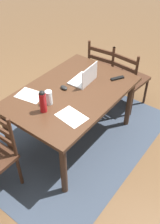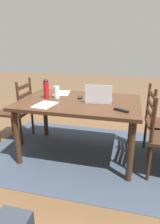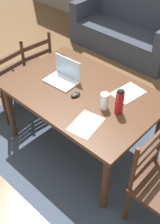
% 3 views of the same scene
% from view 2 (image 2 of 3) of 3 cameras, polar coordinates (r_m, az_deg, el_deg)
% --- Properties ---
extents(ground_plane, '(14.00, 14.00, 0.00)m').
position_cam_2_polar(ground_plane, '(2.82, -0.21, -11.66)').
color(ground_plane, brown).
extents(area_rug, '(2.49, 1.77, 0.01)m').
position_cam_2_polar(area_rug, '(2.82, -0.21, -11.61)').
color(area_rug, '#333D4C').
rests_on(area_rug, ground).
extents(dining_table, '(1.51, 1.01, 0.76)m').
position_cam_2_polar(dining_table, '(2.54, -0.23, 1.33)').
color(dining_table, '#422819').
rests_on(dining_table, ground).
extents(chair_right_near, '(0.45, 0.45, 0.95)m').
position_cam_2_polar(chair_right_near, '(3.19, -17.75, 0.30)').
color(chair_right_near, '#3D2316').
rests_on(chair_right_near, ground).
extents(laptop, '(0.33, 0.24, 0.23)m').
position_cam_2_polar(laptop, '(2.44, 5.43, 4.13)').
color(laptop, silver).
rests_on(laptop, dining_table).
extents(water_bottle, '(0.07, 0.07, 0.25)m').
position_cam_2_polar(water_bottle, '(2.63, -9.72, 6.73)').
color(water_bottle, '#A81419').
rests_on(water_bottle, dining_table).
extents(drinking_glass, '(0.08, 0.08, 0.16)m').
position_cam_2_polar(drinking_glass, '(2.63, -6.74, 5.70)').
color(drinking_glass, silver).
rests_on(drinking_glass, dining_table).
extents(computer_mouse, '(0.08, 0.11, 0.03)m').
position_cam_2_polar(computer_mouse, '(2.61, 0.03, 4.28)').
color(computer_mouse, black).
rests_on(computer_mouse, dining_table).
extents(tv_remote, '(0.17, 0.12, 0.02)m').
position_cam_2_polar(tv_remote, '(2.17, 11.82, 0.51)').
color(tv_remote, black).
rests_on(tv_remote, dining_table).
extents(paper_stack_left, '(0.26, 0.33, 0.00)m').
position_cam_2_polar(paper_stack_left, '(2.90, -5.23, 5.47)').
color(paper_stack_left, white).
rests_on(paper_stack_left, dining_table).
extents(paper_stack_right, '(0.25, 0.32, 0.00)m').
position_cam_2_polar(paper_stack_right, '(2.37, -10.07, 2.08)').
color(paper_stack_right, white).
rests_on(paper_stack_right, dining_table).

